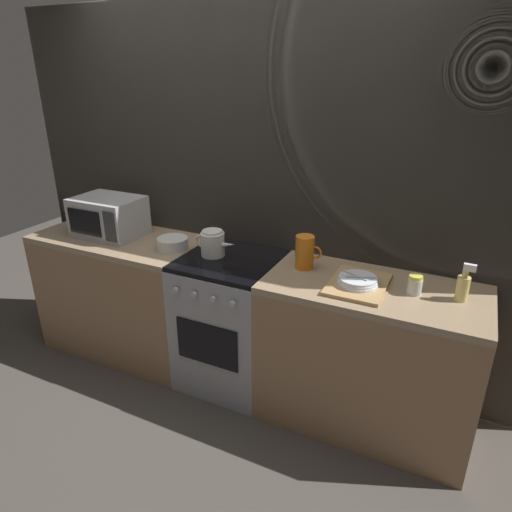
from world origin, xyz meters
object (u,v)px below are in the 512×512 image
at_px(stove_unit, 231,321).
at_px(pitcher, 305,252).
at_px(spray_bottle, 463,286).
at_px(kettle, 213,243).
at_px(spice_jar, 415,285).
at_px(microwave, 109,216).
at_px(dish_pile, 358,283).
at_px(mixing_bowl, 173,244).

relative_size(stove_unit, pitcher, 4.50).
bearing_deg(spray_bottle, kettle, -178.51).
distance_m(stove_unit, spice_jar, 1.21).
bearing_deg(stove_unit, microwave, 179.16).
height_order(kettle, spice_jar, kettle).
bearing_deg(microwave, spice_jar, -0.11).
relative_size(microwave, dish_pile, 1.15).
xyz_separation_m(stove_unit, kettle, (-0.12, 0.00, 0.53)).
bearing_deg(dish_pile, stove_unit, 177.34).
height_order(kettle, mixing_bowl, kettle).
bearing_deg(kettle, microwave, 179.19).
xyz_separation_m(pitcher, dish_pile, (0.35, -0.11, -0.08)).
relative_size(kettle, pitcher, 1.42).
height_order(dish_pile, spray_bottle, spray_bottle).
relative_size(mixing_bowl, spice_jar, 1.90).
distance_m(mixing_bowl, dish_pile, 1.22).
relative_size(kettle, mixing_bowl, 1.42).
bearing_deg(pitcher, kettle, -173.32).
relative_size(kettle, spray_bottle, 1.40).
xyz_separation_m(kettle, pitcher, (0.59, 0.07, 0.02)).
height_order(dish_pile, spice_jar, spice_jar).
height_order(microwave, dish_pile, microwave).
xyz_separation_m(microwave, dish_pile, (1.79, -0.05, -0.11)).
bearing_deg(pitcher, dish_pile, -17.36).
bearing_deg(spray_bottle, stove_unit, -178.29).
relative_size(microwave, mixing_bowl, 2.30).
height_order(mixing_bowl, spray_bottle, spray_bottle).
xyz_separation_m(spice_jar, spray_bottle, (0.23, 0.03, 0.03)).
bearing_deg(spice_jar, mixing_bowl, -178.55).
bearing_deg(microwave, kettle, -0.81).
xyz_separation_m(kettle, spice_jar, (1.22, 0.01, -0.03)).
height_order(microwave, spray_bottle, microwave).
bearing_deg(dish_pile, pitcher, 162.64).
height_order(stove_unit, spice_jar, spice_jar).
bearing_deg(dish_pile, mixing_bowl, 179.53).
bearing_deg(dish_pile, spice_jar, 9.56).
relative_size(stove_unit, dish_pile, 2.25).
relative_size(stove_unit, microwave, 1.96).
xyz_separation_m(pitcher, spice_jar, (0.63, -0.06, -0.05)).
bearing_deg(kettle, spray_bottle, 1.49).
distance_m(stove_unit, dish_pile, 0.95).
xyz_separation_m(mixing_bowl, pitcher, (0.88, 0.10, 0.06)).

